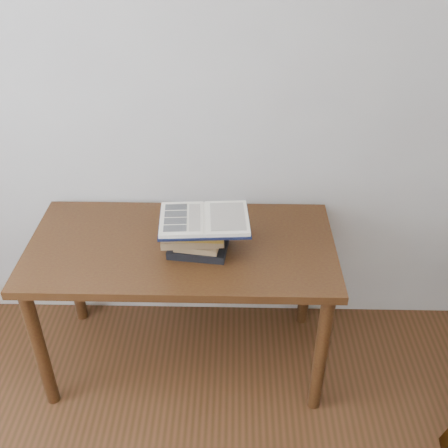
{
  "coord_description": "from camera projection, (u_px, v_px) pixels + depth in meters",
  "views": [
    {
      "loc": [
        0.33,
        -0.48,
        2.1
      ],
      "look_at": [
        0.29,
        1.23,
        0.94
      ],
      "focal_mm": 42.0,
      "sensor_mm": 36.0,
      "label": 1
    }
  ],
  "objects": [
    {
      "name": "desk",
      "position": [
        182.0,
        261.0,
        2.37
      ],
      "size": [
        1.36,
        0.68,
        0.73
      ],
      "color": "#452C11",
      "rests_on": "ground"
    },
    {
      "name": "book_stack",
      "position": [
        196.0,
        236.0,
        2.23
      ],
      "size": [
        0.3,
        0.2,
        0.16
      ],
      "color": "black",
      "rests_on": "desk"
    },
    {
      "name": "open_book",
      "position": [
        204.0,
        220.0,
        2.16
      ],
      "size": [
        0.39,
        0.28,
        0.03
      ],
      "rotation": [
        0.0,
        0.0,
        0.07
      ],
      "color": "black",
      "rests_on": "book_stack"
    }
  ]
}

